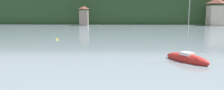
# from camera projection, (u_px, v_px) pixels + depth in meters

# --- Properties ---
(wooded_hillside) EXTENTS (352.00, 59.55, 23.53)m
(wooded_hillside) POSITION_uv_depth(u_px,v_px,m) (108.00, 11.00, 131.98)
(wooded_hillside) COLOR #264223
(wooded_hillside) RESTS_ON ground_plane
(shore_building_west) EXTENTS (3.58, 3.57, 7.88)m
(shore_building_west) POSITION_uv_depth(u_px,v_px,m) (84.00, 16.00, 93.16)
(shore_building_west) COLOR gray
(shore_building_west) RESTS_ON ground_plane
(shore_building_westcentral) EXTENTS (6.89, 5.89, 10.84)m
(shore_building_westcentral) POSITION_uv_depth(u_px,v_px,m) (217.00, 13.00, 92.49)
(shore_building_westcentral) COLOR #BCB29E
(shore_building_westcentral) RESTS_ON ground_plane
(sailboat_mid_0) EXTENTS (4.93, 6.03, 8.66)m
(sailboat_mid_0) POSITION_uv_depth(u_px,v_px,m) (187.00, 59.00, 27.89)
(sailboat_mid_0) COLOR red
(sailboat_mid_0) RESTS_ON ground_plane
(mooring_buoy_mid) EXTENTS (0.55, 0.55, 0.55)m
(mooring_buoy_mid) POSITION_uv_depth(u_px,v_px,m) (57.00, 40.00, 48.35)
(mooring_buoy_mid) COLOR yellow
(mooring_buoy_mid) RESTS_ON ground_plane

